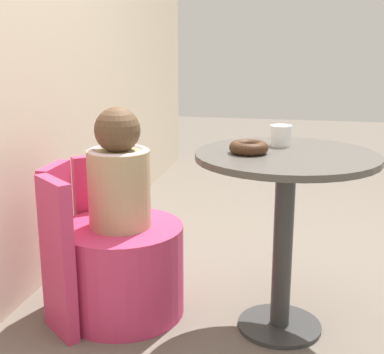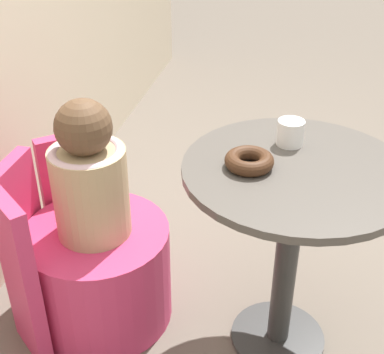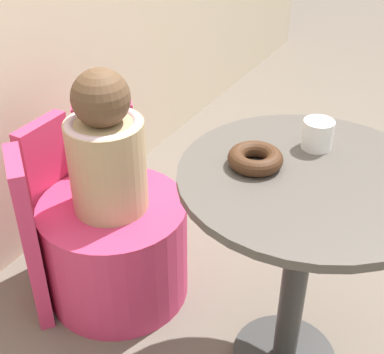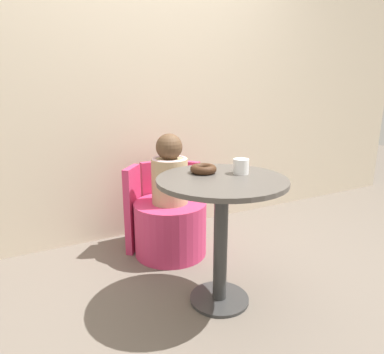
{
  "view_description": "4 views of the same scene",
  "coord_description": "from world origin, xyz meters",
  "px_view_note": "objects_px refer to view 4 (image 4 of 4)",
  "views": [
    {
      "loc": [
        -1.98,
        -0.09,
        1.14
      ],
      "look_at": [
        0.07,
        0.34,
        0.6
      ],
      "focal_mm": 50.0,
      "sensor_mm": 36.0,
      "label": 1
    },
    {
      "loc": [
        -1.39,
        -0.01,
        1.53
      ],
      "look_at": [
        0.02,
        0.29,
        0.65
      ],
      "focal_mm": 50.0,
      "sensor_mm": 36.0,
      "label": 2
    },
    {
      "loc": [
        -1.14,
        -0.34,
        1.48
      ],
      "look_at": [
        0.05,
        0.34,
        0.58
      ],
      "focal_mm": 50.0,
      "sensor_mm": 36.0,
      "label": 3
    },
    {
      "loc": [
        -0.93,
        -1.49,
        1.19
      ],
      "look_at": [
        0.02,
        0.32,
        0.65
      ],
      "focal_mm": 32.0,
      "sensor_mm": 36.0,
      "label": 4
    }
  ],
  "objects_px": {
    "round_table": "(221,209)",
    "tub_chair": "(171,228)",
    "cup": "(241,166)",
    "child_figure": "(170,172)",
    "donut": "(203,169)"
  },
  "relations": [
    {
      "from": "child_figure",
      "to": "cup",
      "type": "bearing_deg",
      "value": -77.11
    },
    {
      "from": "round_table",
      "to": "cup",
      "type": "distance_m",
      "value": 0.26
    },
    {
      "from": "child_figure",
      "to": "donut",
      "type": "distance_m",
      "value": 0.54
    },
    {
      "from": "tub_chair",
      "to": "child_figure",
      "type": "xyz_separation_m",
      "value": [
        0.0,
        0.0,
        0.42
      ]
    },
    {
      "from": "child_figure",
      "to": "tub_chair",
      "type": "bearing_deg",
      "value": 180.0
    },
    {
      "from": "round_table",
      "to": "tub_chair",
      "type": "bearing_deg",
      "value": 90.32
    },
    {
      "from": "donut",
      "to": "cup",
      "type": "relative_size",
      "value": 1.72
    },
    {
      "from": "round_table",
      "to": "child_figure",
      "type": "xyz_separation_m",
      "value": [
        -0.0,
        0.67,
        0.06
      ]
    },
    {
      "from": "donut",
      "to": "round_table",
      "type": "bearing_deg",
      "value": -77.02
    },
    {
      "from": "donut",
      "to": "cup",
      "type": "distance_m",
      "value": 0.21
    },
    {
      "from": "tub_chair",
      "to": "child_figure",
      "type": "bearing_deg",
      "value": 0.0
    },
    {
      "from": "tub_chair",
      "to": "donut",
      "type": "xyz_separation_m",
      "value": [
        -0.03,
        -0.53,
        0.56
      ]
    },
    {
      "from": "round_table",
      "to": "donut",
      "type": "distance_m",
      "value": 0.24
    },
    {
      "from": "donut",
      "to": "tub_chair",
      "type": "bearing_deg",
      "value": 86.88
    },
    {
      "from": "round_table",
      "to": "cup",
      "type": "relative_size",
      "value": 8.53
    }
  ]
}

